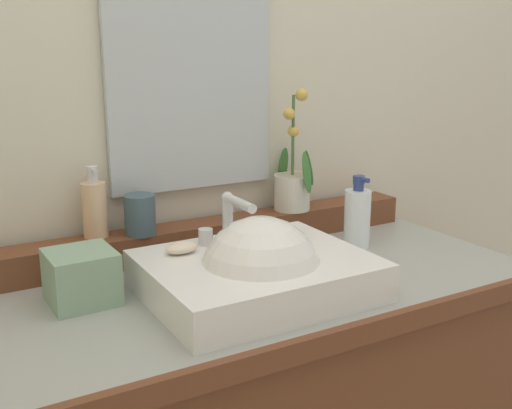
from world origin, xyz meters
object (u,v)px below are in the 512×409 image
object	(u,v)px
soap_bar	(182,248)
potted_plant	(293,183)
sink_basin	(259,276)
lotion_bottle	(357,217)
tissue_box	(81,277)
soap_dispenser	(95,208)
tumbler_cup	(140,215)

from	to	relation	value
soap_bar	potted_plant	world-z (taller)	potted_plant
sink_basin	lotion_bottle	world-z (taller)	sink_basin
tissue_box	soap_bar	bearing A→B (deg)	-9.90
soap_dispenser	lotion_bottle	world-z (taller)	soap_dispenser
soap_bar	tumbler_cup	size ratio (longest dim) A/B	0.74
potted_plant	lotion_bottle	world-z (taller)	potted_plant
potted_plant	soap_bar	bearing A→B (deg)	-153.72
soap_dispenser	tumbler_cup	size ratio (longest dim) A/B	1.76
potted_plant	sink_basin	bearing A→B (deg)	-132.54
soap_bar	lotion_bottle	world-z (taller)	lotion_bottle
sink_basin	tumbler_cup	size ratio (longest dim) A/B	4.77
soap_dispenser	tumbler_cup	xyz separation A→B (m)	(0.10, -0.03, -0.02)
soap_dispenser	tumbler_cup	bearing A→B (deg)	-18.43
soap_dispenser	potted_plant	bearing A→B (deg)	-2.13
soap_bar	tissue_box	world-z (taller)	tissue_box
soap_bar	tumbler_cup	world-z (taller)	tumbler_cup
soap_dispenser	lotion_bottle	xyz separation A→B (m)	(0.62, -0.18, -0.06)
soap_dispenser	soap_bar	bearing A→B (deg)	-61.92
tissue_box	sink_basin	bearing A→B (deg)	-24.00
potted_plant	tumbler_cup	size ratio (longest dim) A/B	3.42
sink_basin	soap_bar	bearing A→B (deg)	138.37
soap_bar	lotion_bottle	size ratio (longest dim) A/B	0.37
lotion_bottle	tissue_box	bearing A→B (deg)	-179.64
potted_plant	lotion_bottle	bearing A→B (deg)	-60.78
potted_plant	lotion_bottle	size ratio (longest dim) A/B	1.73
sink_basin	soap_bar	xyz separation A→B (m)	(-0.12, 0.11, 0.05)
potted_plant	tumbler_cup	world-z (taller)	potted_plant
soap_bar	lotion_bottle	bearing A→B (deg)	4.54
potted_plant	tumbler_cup	bearing A→B (deg)	-178.37
tumbler_cup	soap_dispenser	bearing A→B (deg)	161.57
soap_dispenser	lotion_bottle	distance (m)	0.65
tumbler_cup	tissue_box	bearing A→B (deg)	-139.29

